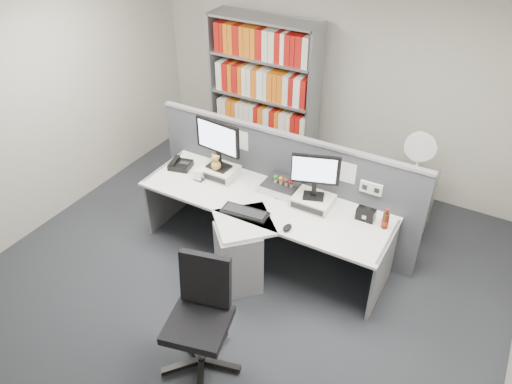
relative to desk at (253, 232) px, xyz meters
The scene contains 21 objects.
ground 0.75m from the desk, 90.00° to the right, with size 5.50×5.50×0.00m, color #2D2F35.
room_shell 1.46m from the desk, 90.00° to the right, with size 5.04×5.54×2.72m.
partition 0.68m from the desk, 89.59° to the left, with size 3.00×0.08×1.27m.
desk is the anchor object (origin of this frame).
monitor_riser_left 0.81m from the desk, 149.17° to the left, with size 0.38×0.31×0.10m.
monitor_riser_right 0.68m from the desk, 39.67° to the left, with size 0.38×0.31×0.10m.
monitor_left 1.02m from the desk, 149.04° to the left, with size 0.53×0.19×0.54m.
monitor_right 0.88m from the desk, 39.83° to the left, with size 0.45×0.21×0.47m.
desktop_pc 0.56m from the desk, 80.74° to the left, with size 0.36×0.32×0.09m.
figurines 0.61m from the desk, 76.64° to the left, with size 0.23×0.05×0.09m.
keyboard 0.29m from the desk, 129.76° to the right, with size 0.48×0.22×0.03m.
mouse 0.51m from the desk, 11.11° to the right, with size 0.07×0.12×0.04m, color black.
desk_phone 1.18m from the desk, 164.79° to the left, with size 0.27×0.26×0.10m.
desk_calendar 0.86m from the desk, 165.94° to the left, with size 0.10×0.07×0.12m.
plush_toy 0.85m from the desk, 152.68° to the left, with size 0.11×0.11×0.18m.
speaker 1.12m from the desk, 23.11° to the left, with size 0.18×0.10×0.12m, color black.
cola_bottle 1.29m from the desk, 18.25° to the left, with size 0.07×0.07×0.21m.
shelving_unit 2.12m from the desk, 115.96° to the left, with size 1.41×0.40×2.00m.
filing_cabinet 1.85m from the desk, 49.39° to the left, with size 0.45×0.61×0.70m.
desk_fan 1.94m from the desk, 49.38° to the left, with size 0.33×0.20×0.56m.
office_chair 1.20m from the desk, 80.84° to the right, with size 0.68×0.66×1.02m.
Camera 1 is at (1.91, -2.72, 3.65)m, focal length 34.72 mm.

